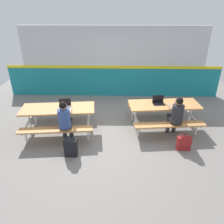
{
  "coord_description": "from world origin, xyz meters",
  "views": [
    {
      "loc": [
        0.13,
        -5.42,
        3.35
      ],
      "look_at": [
        0.0,
        0.1,
        0.55
      ],
      "focal_mm": 35.25,
      "sensor_mm": 36.0,
      "label": 1
    }
  ],
  "objects_px": {
    "picnic_table_right": "(164,109)",
    "laptop_silver": "(65,106)",
    "tote_bag_bright": "(184,143)",
    "student_nearer": "(65,118)",
    "student_further": "(176,114)",
    "backpack_dark": "(71,148)",
    "picnic_table_left": "(58,113)",
    "laptop_dark": "(158,102)"
  },
  "relations": [
    {
      "from": "laptop_silver",
      "to": "tote_bag_bright",
      "type": "height_order",
      "value": "laptop_silver"
    },
    {
      "from": "picnic_table_left",
      "to": "student_further",
      "type": "bearing_deg",
      "value": -3.79
    },
    {
      "from": "student_nearer",
      "to": "laptop_silver",
      "type": "xyz_separation_m",
      "value": [
        -0.12,
        0.59,
        0.08
      ]
    },
    {
      "from": "student_further",
      "to": "laptop_silver",
      "type": "distance_m",
      "value": 2.99
    },
    {
      "from": "laptop_silver",
      "to": "laptop_dark",
      "type": "bearing_deg",
      "value": 6.46
    },
    {
      "from": "laptop_silver",
      "to": "laptop_dark",
      "type": "relative_size",
      "value": 1.0
    },
    {
      "from": "picnic_table_left",
      "to": "student_further",
      "type": "xyz_separation_m",
      "value": [
        3.17,
        -0.21,
        0.13
      ]
    },
    {
      "from": "student_nearer",
      "to": "laptop_dark",
      "type": "bearing_deg",
      "value": 19.51
    },
    {
      "from": "picnic_table_right",
      "to": "laptop_silver",
      "type": "relative_size",
      "value": 6.03
    },
    {
      "from": "student_further",
      "to": "laptop_silver",
      "type": "height_order",
      "value": "student_further"
    },
    {
      "from": "picnic_table_left",
      "to": "laptop_dark",
      "type": "distance_m",
      "value": 2.82
    },
    {
      "from": "backpack_dark",
      "to": "tote_bag_bright",
      "type": "height_order",
      "value": "backpack_dark"
    },
    {
      "from": "backpack_dark",
      "to": "student_nearer",
      "type": "bearing_deg",
      "value": 111.19
    },
    {
      "from": "picnic_table_right",
      "to": "student_nearer",
      "type": "height_order",
      "value": "student_nearer"
    },
    {
      "from": "picnic_table_left",
      "to": "student_further",
      "type": "height_order",
      "value": "student_further"
    },
    {
      "from": "picnic_table_left",
      "to": "backpack_dark",
      "type": "relative_size",
      "value": 4.65
    },
    {
      "from": "laptop_dark",
      "to": "tote_bag_bright",
      "type": "bearing_deg",
      "value": -66.43
    },
    {
      "from": "student_further",
      "to": "backpack_dark",
      "type": "bearing_deg",
      "value": -161.76
    },
    {
      "from": "laptop_silver",
      "to": "backpack_dark",
      "type": "height_order",
      "value": "laptop_silver"
    },
    {
      "from": "picnic_table_left",
      "to": "laptop_silver",
      "type": "bearing_deg",
      "value": 16.31
    },
    {
      "from": "student_further",
      "to": "laptop_silver",
      "type": "xyz_separation_m",
      "value": [
        -2.98,
        0.27,
        0.08
      ]
    },
    {
      "from": "student_nearer",
      "to": "tote_bag_bright",
      "type": "distance_m",
      "value": 3.04
    },
    {
      "from": "student_nearer",
      "to": "picnic_table_right",
      "type": "bearing_deg",
      "value": 17.96
    },
    {
      "from": "picnic_table_right",
      "to": "student_further",
      "type": "xyz_separation_m",
      "value": [
        0.22,
        -0.54,
        0.13
      ]
    },
    {
      "from": "picnic_table_right",
      "to": "laptop_dark",
      "type": "distance_m",
      "value": 0.27
    },
    {
      "from": "laptop_silver",
      "to": "picnic_table_left",
      "type": "bearing_deg",
      "value": -163.69
    },
    {
      "from": "laptop_silver",
      "to": "laptop_dark",
      "type": "distance_m",
      "value": 2.62
    },
    {
      "from": "student_further",
      "to": "tote_bag_bright",
      "type": "height_order",
      "value": "student_further"
    },
    {
      "from": "picnic_table_left",
      "to": "picnic_table_right",
      "type": "bearing_deg",
      "value": 6.34
    },
    {
      "from": "student_nearer",
      "to": "laptop_silver",
      "type": "height_order",
      "value": "student_nearer"
    },
    {
      "from": "student_nearer",
      "to": "student_further",
      "type": "height_order",
      "value": "same"
    },
    {
      "from": "student_nearer",
      "to": "backpack_dark",
      "type": "distance_m",
      "value": 0.77
    },
    {
      "from": "student_further",
      "to": "backpack_dark",
      "type": "distance_m",
      "value": 2.83
    },
    {
      "from": "student_further",
      "to": "laptop_dark",
      "type": "xyz_separation_m",
      "value": [
        -0.38,
        0.56,
        0.08
      ]
    },
    {
      "from": "tote_bag_bright",
      "to": "student_nearer",
      "type": "bearing_deg",
      "value": 175.03
    },
    {
      "from": "picnic_table_right",
      "to": "laptop_silver",
      "type": "distance_m",
      "value": 2.78
    },
    {
      "from": "student_nearer",
      "to": "tote_bag_bright",
      "type": "height_order",
      "value": "student_nearer"
    },
    {
      "from": "laptop_silver",
      "to": "backpack_dark",
      "type": "xyz_separation_m",
      "value": [
        0.33,
        -1.14,
        -0.57
      ]
    },
    {
      "from": "picnic_table_right",
      "to": "laptop_silver",
      "type": "bearing_deg",
      "value": -174.37
    },
    {
      "from": "picnic_table_left",
      "to": "backpack_dark",
      "type": "distance_m",
      "value": 1.26
    },
    {
      "from": "backpack_dark",
      "to": "laptop_dark",
      "type": "bearing_deg",
      "value": 32.29
    },
    {
      "from": "student_further",
      "to": "tote_bag_bright",
      "type": "bearing_deg",
      "value": -78.81
    }
  ]
}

